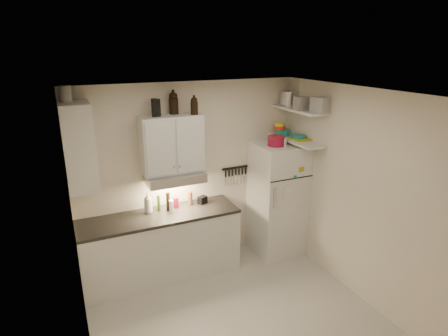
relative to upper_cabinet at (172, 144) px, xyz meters
name	(u,v)px	position (x,y,z in m)	size (l,w,h in m)	color
floor	(236,318)	(0.30, -1.33, -1.84)	(3.20, 3.00, 0.02)	#BCB7AD
ceiling	(239,93)	(0.30, -1.33, 0.78)	(3.20, 3.00, 0.02)	white
back_wall	(190,175)	(0.30, 0.18, -0.53)	(3.20, 0.02, 2.60)	beige
left_wall	(77,250)	(-1.31, -1.33, -0.53)	(0.02, 3.00, 2.60)	beige
right_wall	(354,194)	(1.91, -1.33, -0.53)	(0.02, 3.00, 2.60)	beige
base_cabinet	(161,247)	(-0.25, -0.14, -1.39)	(2.10, 0.60, 0.88)	silver
countertop	(159,216)	(-0.25, -0.14, -0.93)	(2.10, 0.62, 0.04)	black
upper_cabinet	(172,144)	(0.00, 0.00, 0.00)	(0.80, 0.33, 0.75)	silver
side_cabinet	(79,146)	(-1.14, -0.14, 0.12)	(0.33, 0.55, 1.00)	silver
range_hood	(175,177)	(0.00, -0.06, -0.44)	(0.76, 0.46, 0.12)	silver
fridge	(277,199)	(1.55, -0.18, -0.98)	(0.70, 0.68, 1.70)	white
shelf_hi	(299,110)	(1.75, -0.31, 0.38)	(0.30, 0.95, 0.03)	silver
shelf_lo	(297,141)	(1.75, -0.31, -0.07)	(0.30, 0.95, 0.03)	silver
knife_strip	(235,168)	(1.00, 0.15, -0.51)	(0.42, 0.02, 0.03)	black
dutch_oven	(276,141)	(1.45, -0.23, -0.06)	(0.24, 0.24, 0.14)	maroon
book_stack	(300,141)	(1.79, -0.32, -0.08)	(0.23, 0.28, 0.10)	#B0A316
spice_jar	(284,142)	(1.54, -0.30, -0.07)	(0.07, 0.07, 0.11)	silver
stock_pot	(289,98)	(1.81, 0.03, 0.49)	(0.28, 0.28, 0.20)	silver
tin_a	(301,103)	(1.70, -0.42, 0.48)	(0.18, 0.16, 0.18)	#AAAAAD
tin_b	(321,105)	(1.80, -0.70, 0.49)	(0.20, 0.20, 0.20)	#AAAAAD
bowl_teal	(283,132)	(1.71, 0.00, -0.01)	(0.22, 0.22, 0.09)	#18847C
bowl_orange	(279,128)	(1.67, 0.04, 0.06)	(0.17, 0.17, 0.05)	red
bowl_yellow	(280,124)	(1.67, 0.04, 0.11)	(0.13, 0.13, 0.04)	yellow
plates	(298,137)	(1.78, -0.28, -0.02)	(0.22, 0.22, 0.05)	#18847C
growler_a	(174,103)	(0.07, 0.08, 0.52)	(0.12, 0.12, 0.29)	black
growler_b	(194,106)	(0.30, -0.07, 0.49)	(0.10, 0.10, 0.23)	black
thermos_a	(158,108)	(-0.16, -0.01, 0.48)	(0.07, 0.07, 0.22)	black
thermos_b	(154,108)	(-0.20, -0.01, 0.49)	(0.08, 0.08, 0.22)	black
side_jar	(65,93)	(-1.20, -0.04, 0.71)	(0.13, 0.13, 0.18)	silver
soap_bottle	(148,201)	(-0.36, -0.01, -0.74)	(0.13, 0.13, 0.33)	silver
pepper_mill	(190,198)	(0.23, 0.00, -0.81)	(0.06, 0.06, 0.20)	brown
oil_bottle	(159,203)	(-0.22, 0.00, -0.79)	(0.04, 0.04, 0.23)	#346118
vinegar_bottle	(168,202)	(-0.10, -0.06, -0.77)	(0.06, 0.06, 0.26)	black
clear_bottle	(171,206)	(-0.08, -0.13, -0.82)	(0.06, 0.06, 0.17)	silver
red_jar	(176,202)	(0.02, 0.00, -0.83)	(0.08, 0.08, 0.15)	maroon
caddy	(202,200)	(0.41, -0.02, -0.85)	(0.12, 0.09, 0.10)	black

